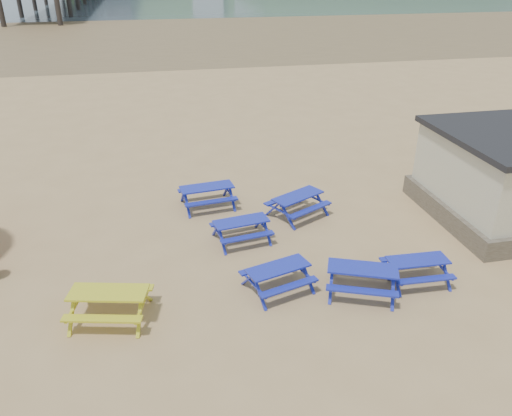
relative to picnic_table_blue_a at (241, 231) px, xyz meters
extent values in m
plane|color=tan|center=(0.25, -1.20, -0.38)|extent=(400.00, 400.00, 0.00)
plane|color=olive|center=(0.25, 53.80, -0.37)|extent=(400.00, 400.00, 0.00)
cube|color=#1605AC|center=(0.00, 0.00, 0.35)|extent=(1.87, 0.97, 0.05)
cube|color=#1605AC|center=(-0.09, 0.59, 0.07)|extent=(1.80, 0.53, 0.05)
cube|color=#1605AC|center=(0.09, -0.59, 0.07)|extent=(1.80, 0.53, 0.05)
cube|color=#1605AC|center=(-0.79, 2.78, 0.42)|extent=(2.04, 0.99, 0.05)
cube|color=#1605AC|center=(-0.86, 3.43, 0.11)|extent=(1.98, 0.51, 0.05)
cube|color=#1605AC|center=(-0.71, 2.13, 0.11)|extent=(1.98, 0.51, 0.05)
cube|color=#1605AC|center=(2.32, 1.37, 0.41)|extent=(2.06, 1.57, 0.05)
cube|color=#1605AC|center=(2.02, 1.94, 0.11)|extent=(1.84, 1.14, 0.05)
cube|color=#1605AC|center=(2.62, 0.80, 0.11)|extent=(1.84, 1.14, 0.05)
cube|color=#1605AC|center=(2.76, -3.49, 0.40)|extent=(2.05, 1.40, 0.05)
cube|color=#1605AC|center=(3.00, -2.90, 0.10)|extent=(1.87, 0.96, 0.05)
cube|color=#1605AC|center=(2.52, -4.08, 0.10)|extent=(1.87, 0.96, 0.05)
cube|color=#1605AC|center=(0.51, -2.89, 0.35)|extent=(1.90, 1.16, 0.05)
cube|color=#1605AC|center=(0.35, -2.32, 0.07)|extent=(1.78, 0.74, 0.05)
cube|color=#1605AC|center=(0.68, -3.46, 0.07)|extent=(1.78, 0.74, 0.05)
cube|color=#1605AC|center=(4.52, -3.31, 0.33)|extent=(1.76, 0.74, 0.05)
cube|color=#1605AC|center=(4.54, -2.73, 0.06)|extent=(1.74, 0.30, 0.05)
cube|color=#1605AC|center=(4.50, -3.89, 0.06)|extent=(1.74, 0.30, 0.05)
cube|color=#ABC21A|center=(-4.03, -3.22, 0.43)|extent=(2.10, 1.20, 0.05)
cube|color=#ABC21A|center=(-3.87, -2.58, 0.12)|extent=(1.98, 0.72, 0.05)
cube|color=#ABC21A|center=(-4.18, -3.86, 0.12)|extent=(1.98, 0.72, 0.05)
ellipsoid|color=#2D4C1E|center=(90.25, 228.80, -10.38)|extent=(264.00, 144.00, 108.00)
camera|label=1|loc=(-2.48, -14.12, 8.01)|focal=35.00mm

